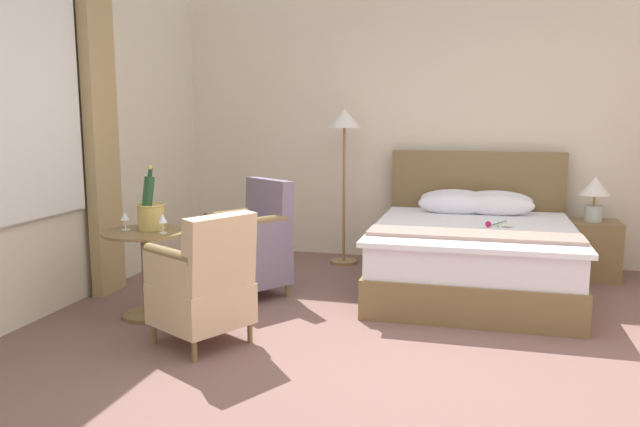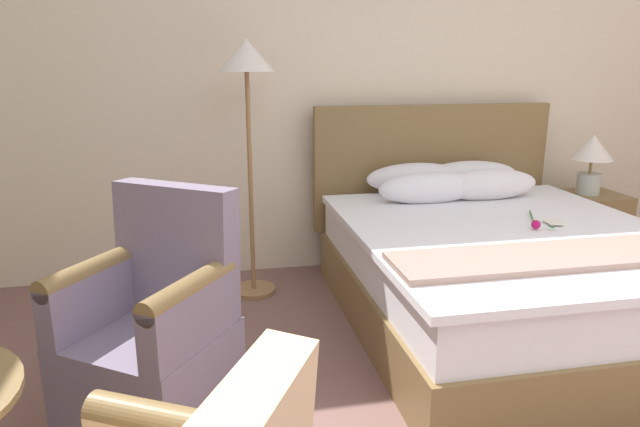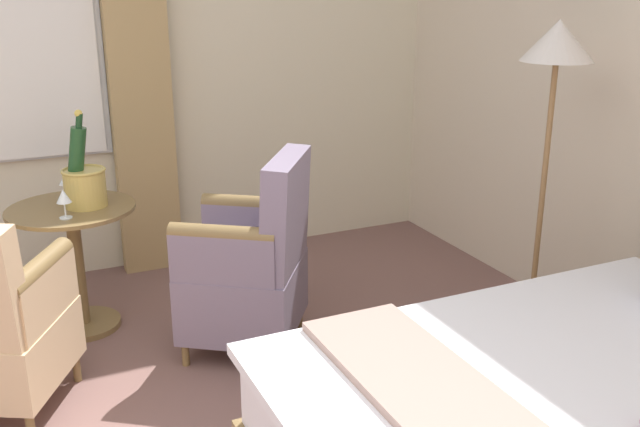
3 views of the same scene
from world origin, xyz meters
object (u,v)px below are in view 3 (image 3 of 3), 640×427
at_px(side_table_round, 76,255).
at_px(champagne_bucket, 84,181).
at_px(wine_glass_near_bucket, 66,181).
at_px(wine_glass_near_edge, 64,198).
at_px(floor_lamp_brass, 554,80).
at_px(armchair_by_window, 252,267).

height_order(side_table_round, champagne_bucket, champagne_bucket).
distance_m(champagne_bucket, wine_glass_near_bucket, 0.20).
bearing_deg(wine_glass_near_bucket, wine_glass_near_edge, -7.69).
height_order(floor_lamp_brass, champagne_bucket, floor_lamp_brass).
xyz_separation_m(floor_lamp_brass, champagne_bucket, (-1.06, -2.00, -0.51)).
distance_m(side_table_round, wine_glass_near_edge, 0.40).
height_order(side_table_round, armchair_by_window, armchair_by_window).
xyz_separation_m(wine_glass_near_edge, armchair_by_window, (0.40, 0.79, -0.35)).
xyz_separation_m(wine_glass_near_bucket, wine_glass_near_edge, (0.34, -0.05, 0.01)).
relative_size(champagne_bucket, wine_glass_near_bucket, 3.62).
relative_size(side_table_round, wine_glass_near_edge, 4.64).
height_order(champagne_bucket, wine_glass_near_edge, champagne_bucket).
relative_size(champagne_bucket, armchair_by_window, 0.50).
xyz_separation_m(side_table_round, wine_glass_near_bucket, (-0.16, 0.00, 0.35)).
bearing_deg(floor_lamp_brass, wine_glass_near_edge, -113.11).
bearing_deg(armchair_by_window, wine_glass_near_edge, -116.79).
xyz_separation_m(floor_lamp_brass, side_table_round, (-1.08, -2.08, -0.91)).
xyz_separation_m(side_table_round, wine_glass_near_edge, (0.17, -0.04, 0.36)).
bearing_deg(champagne_bucket, wine_glass_near_bucket, -158.84).
xyz_separation_m(wine_glass_near_bucket, armchair_by_window, (0.74, 0.75, -0.34)).
xyz_separation_m(side_table_round, champagne_bucket, (0.02, 0.07, 0.39)).
bearing_deg(champagne_bucket, floor_lamp_brass, 62.06).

